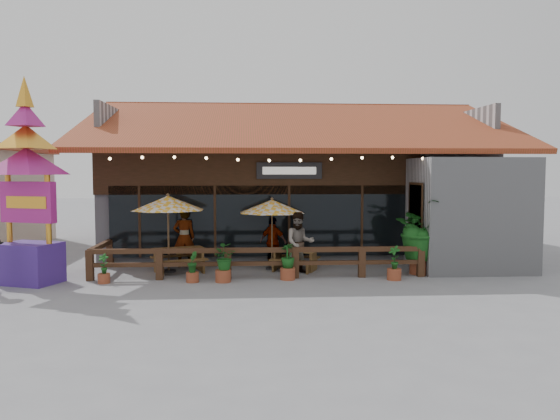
{
  "coord_description": "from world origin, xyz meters",
  "views": [
    {
      "loc": [
        -1.99,
        -16.5,
        3.16
      ],
      "look_at": [
        -0.83,
        1.5,
        1.9
      ],
      "focal_mm": 35.0,
      "sensor_mm": 36.0,
      "label": 1
    }
  ],
  "objects": [
    {
      "name": "planter_a",
      "position": [
        -6.0,
        -0.91,
        0.36
      ],
      "size": [
        0.35,
        0.35,
        0.85
      ],
      "color": "brown",
      "rests_on": "ground"
    },
    {
      "name": "diner_c",
      "position": [
        -1.05,
        1.61,
        0.82
      ],
      "size": [
        1.03,
        0.84,
        1.64
      ],
      "primitive_type": "imported",
      "rotation": [
        0.0,
        0.0,
        2.6
      ],
      "color": "#381F12",
      "rests_on": "ground"
    },
    {
      "name": "umbrella_right",
      "position": [
        -1.12,
        1.02,
        2.04
      ],
      "size": [
        2.85,
        2.85,
        2.34
      ],
      "color": "brown",
      "rests_on": "ground"
    },
    {
      "name": "picnic_table_left",
      "position": [
        -4.09,
        0.75,
        0.51
      ],
      "size": [
        1.94,
        1.81,
        0.75
      ],
      "color": "brown",
      "rests_on": "ground"
    },
    {
      "name": "picnic_table_right",
      "position": [
        -0.39,
        0.78,
        0.45
      ],
      "size": [
        1.73,
        1.63,
        0.66
      ],
      "color": "brown",
      "rests_on": "ground"
    },
    {
      "name": "planter_b",
      "position": [
        -3.5,
        -0.92,
        0.4
      ],
      "size": [
        0.36,
        0.36,
        0.89
      ],
      "color": "brown",
      "rests_on": "ground"
    },
    {
      "name": "tropical_plant",
      "position": [
        3.41,
        -0.09,
        1.33
      ],
      "size": [
        2.1,
        1.97,
        2.32
      ],
      "color": "brown",
      "rests_on": "ground"
    },
    {
      "name": "restaurant_building",
      "position": [
        0.26,
        6.61,
        2.21
      ],
      "size": [
        15.5,
        14.73,
        6.09
      ],
      "color": "#A9A9AE",
      "rests_on": "ground"
    },
    {
      "name": "umbrella_left",
      "position": [
        -4.4,
        0.74,
        2.17
      ],
      "size": [
        3.02,
        3.02,
        2.49
      ],
      "color": "brown",
      "rests_on": "ground"
    },
    {
      "name": "patio_railing",
      "position": [
        -2.25,
        -0.27,
        0.61
      ],
      "size": [
        10.0,
        2.6,
        0.92
      ],
      "color": "#492F1A",
      "rests_on": "ground"
    },
    {
      "name": "planter_c",
      "position": [
        -2.63,
        -0.96,
        0.61
      ],
      "size": [
        0.87,
        0.86,
        1.09
      ],
      "color": "brown",
      "rests_on": "ground"
    },
    {
      "name": "diner_b",
      "position": [
        -0.31,
        0.25,
        0.96
      ],
      "size": [
        0.98,
        0.79,
        1.91
      ],
      "primitive_type": "imported",
      "rotation": [
        0.0,
        0.0,
        0.07
      ],
      "color": "#381F12",
      "rests_on": "ground"
    },
    {
      "name": "ground",
      "position": [
        0.0,
        0.0,
        0.0
      ],
      "size": [
        100.0,
        100.0,
        0.0
      ],
      "primitive_type": "plane",
      "color": "gray",
      "rests_on": "ground"
    },
    {
      "name": "thai_sign_tower",
      "position": [
        -8.08,
        -0.78,
        3.31
      ],
      "size": [
        2.98,
        2.98,
        6.26
      ],
      "color": "#462589",
      "rests_on": "ground"
    },
    {
      "name": "diner_a",
      "position": [
        -4.02,
        1.68,
        0.98
      ],
      "size": [
        0.79,
        0.59,
        1.96
      ],
      "primitive_type": "imported",
      "rotation": [
        0.0,
        0.0,
        3.32
      ],
      "color": "#381F12",
      "rests_on": "ground"
    },
    {
      "name": "planter_e",
      "position": [
        2.36,
        -0.97,
        0.43
      ],
      "size": [
        0.41,
        0.43,
        1.02
      ],
      "color": "brown",
      "rests_on": "ground"
    },
    {
      "name": "planter_d",
      "position": [
        -0.75,
        -0.72,
        0.52
      ],
      "size": [
        0.55,
        0.55,
        1.07
      ],
      "color": "brown",
      "rests_on": "ground"
    }
  ]
}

